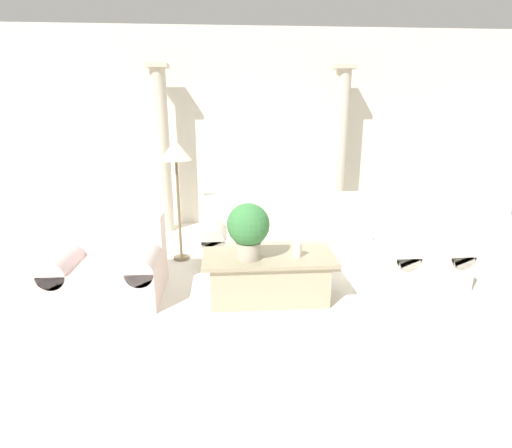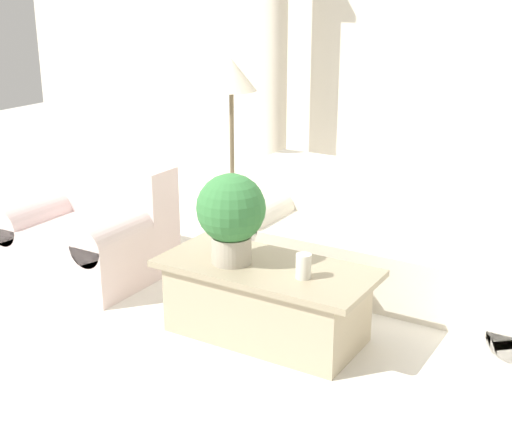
{
  "view_description": "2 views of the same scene",
  "coord_description": "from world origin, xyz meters",
  "px_view_note": "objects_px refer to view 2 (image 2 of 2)",
  "views": [
    {
      "loc": [
        -0.29,
        -4.25,
        1.95
      ],
      "look_at": [
        0.02,
        0.09,
        0.69
      ],
      "focal_mm": 28.0,
      "sensor_mm": 36.0,
      "label": 1
    },
    {
      "loc": [
        2.18,
        -3.92,
        2.17
      ],
      "look_at": [
        -0.07,
        -0.2,
        0.66
      ],
      "focal_mm": 50.0,
      "sensor_mm": 36.0,
      "label": 2
    }
  ],
  "objects_px": {
    "coffee_table": "(266,300)",
    "sofa_long": "(400,245)",
    "loveseat": "(92,230)",
    "floor_lamp": "(231,84)",
    "potted_plant": "(231,213)"
  },
  "relations": [
    {
      "from": "coffee_table",
      "to": "sofa_long",
      "type": "bearing_deg",
      "value": 69.01
    },
    {
      "from": "loveseat",
      "to": "coffee_table",
      "type": "xyz_separation_m",
      "value": [
        1.69,
        -0.23,
        -0.09
      ]
    },
    {
      "from": "sofa_long",
      "to": "floor_lamp",
      "type": "bearing_deg",
      "value": 177.36
    },
    {
      "from": "loveseat",
      "to": "coffee_table",
      "type": "bearing_deg",
      "value": -7.78
    },
    {
      "from": "sofa_long",
      "to": "floor_lamp",
      "type": "relative_size",
      "value": 1.5
    },
    {
      "from": "sofa_long",
      "to": "coffee_table",
      "type": "distance_m",
      "value": 1.25
    },
    {
      "from": "sofa_long",
      "to": "loveseat",
      "type": "bearing_deg",
      "value": -156.39
    },
    {
      "from": "loveseat",
      "to": "coffee_table",
      "type": "relative_size",
      "value": 0.81
    },
    {
      "from": "loveseat",
      "to": "coffee_table",
      "type": "distance_m",
      "value": 1.71
    },
    {
      "from": "sofa_long",
      "to": "potted_plant",
      "type": "distance_m",
      "value": 1.48
    },
    {
      "from": "loveseat",
      "to": "coffee_table",
      "type": "height_order",
      "value": "loveseat"
    },
    {
      "from": "floor_lamp",
      "to": "loveseat",
      "type": "bearing_deg",
      "value": -122.57
    },
    {
      "from": "floor_lamp",
      "to": "coffee_table",
      "type": "bearing_deg",
      "value": -49.63
    },
    {
      "from": "potted_plant",
      "to": "floor_lamp",
      "type": "bearing_deg",
      "value": 122.72
    },
    {
      "from": "sofa_long",
      "to": "floor_lamp",
      "type": "height_order",
      "value": "floor_lamp"
    }
  ]
}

